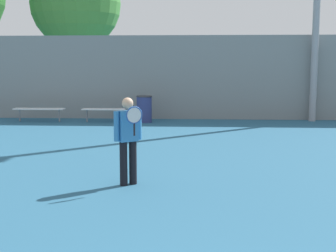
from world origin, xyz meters
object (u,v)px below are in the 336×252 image
Objects in this scene: bench_courtside_far at (39,109)px; tree_dark_dense at (76,4)px; bench_courtside_near at (104,110)px; tennis_player at (128,136)px; trash_bin at (144,109)px.

tree_dark_dense reaches higher than bench_courtside_far.
bench_courtside_far is at bearing -180.00° from bench_courtside_near.
bench_courtside_far is 0.26× the size of tree_dark_dense.
tennis_player is 16.19m from tree_dark_dense.
bench_courtside_far is at bearing -89.68° from tree_dark_dense.
trash_bin is 8.52m from tree_dark_dense.
tennis_player reaches higher than bench_courtside_far.
bench_courtside_near is at bearing 71.86° from tennis_player.
bench_courtside_near is 0.22× the size of tree_dark_dense.
bench_courtside_far is at bearing 85.63° from tennis_player.
bench_courtside_far is at bearing -179.44° from trash_bin.
tree_dark_dense is (-0.03, 6.02, 4.60)m from bench_courtside_far.
tennis_player is 8.97m from trash_bin.
bench_courtside_near is at bearing -67.48° from tree_dark_dense.
tree_dark_dense reaches higher than bench_courtside_near.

